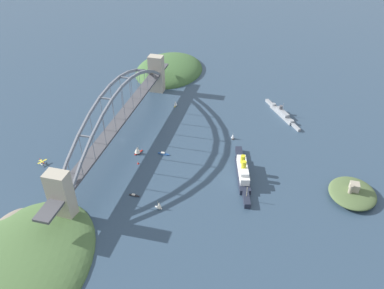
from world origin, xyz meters
TOP-DOWN VIEW (x-y plane):
  - ground_plane at (0.00, 0.00)m, footprint 1400.00×1400.00m
  - harbor_arch_bridge at (-0.00, 0.00)m, footprint 305.51×18.67m
  - headland_west_shore at (-189.86, -5.02)m, footprint 124.88×97.65m
  - headland_east_shore at (182.39, -10.95)m, footprint 159.46×108.58m
  - ocean_liner at (29.37, 138.69)m, footprint 86.83×27.43m
  - naval_cruiser at (-98.41, 168.56)m, footprint 65.50×46.30m
  - fort_island_mid_harbor at (32.17, 240.20)m, footprint 46.56×42.47m
  - seaplane_taxiing_near_bridge at (60.51, -62.23)m, footprint 9.55×8.16m
  - small_boat_0 at (-33.11, 118.73)m, footprint 6.15×3.96m
  - small_boat_1 at (13.90, 52.53)m, footprint 3.19×12.79m
  - small_boat_2 at (-88.37, 35.82)m, footprint 7.65×4.39m
  - small_boat_3 at (91.27, 73.52)m, footprint 4.71×7.11m
  - small_boat_4 at (81.60, 45.80)m, footprint 2.45×10.20m
  - small_boat_5 at (19.26, 25.50)m, footprint 10.41×8.01m
  - channel_marker_buoy at (35.80, 32.49)m, footprint 2.20×2.20m

SIDE VIEW (x-z plane):
  - ground_plane at x=0.00m, z-range 0.00..0.00m
  - headland_west_shore at x=-189.86m, z-range -15.34..15.34m
  - headland_east_shore at x=182.39m, z-range -10.75..10.75m
  - small_boat_4 at x=81.60m, z-range -0.28..1.61m
  - small_boat_1 at x=13.90m, z-range -0.32..2.00m
  - channel_marker_buoy at x=35.80m, z-range -0.26..2.49m
  - seaplane_taxiing_near_bridge at x=60.51m, z-range -0.31..4.91m
  - naval_cruiser at x=-98.41m, z-range -5.59..11.23m
  - small_boat_0 at x=-33.11m, z-range -0.25..6.94m
  - small_boat_2 at x=-88.37m, z-range -0.19..7.03m
  - small_boat_3 at x=91.27m, z-range -0.27..8.09m
  - fort_island_mid_harbor at x=32.17m, z-range -3.88..12.26m
  - small_boat_5 at x=19.26m, z-range -0.33..9.82m
  - ocean_liner at x=29.37m, z-range -4.44..16.01m
  - harbor_arch_bridge at x=0.00m, z-range -6.41..61.63m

